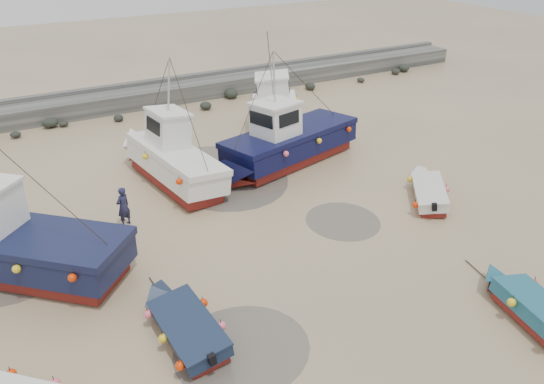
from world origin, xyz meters
The scene contains 14 objects.
ground centered at (0.00, 0.00, 0.00)m, with size 120.00×120.00×0.00m, color tan.
seawall centered at (0.05, 21.99, 0.63)m, with size 60.00×4.92×1.50m.
puddle_a centered at (-2.89, -3.24, 0.00)m, with size 4.42×4.42×0.01m, color #5A5349.
puddle_b centered at (4.57, 1.72, 0.00)m, with size 3.31×3.31×0.01m, color #5A5349.
puddle_c centered at (-8.88, 4.62, 0.00)m, with size 4.57×4.57×0.01m, color #5A5349.
puddle_d centered at (1.71, 8.73, 0.00)m, with size 6.66×6.66×0.01m, color #5A5349.
dinghy_1 centered at (-4.17, -1.75, 0.55)m, with size 2.11×5.72×1.43m.
dinghy_2 centered at (6.35, -6.58, 0.56)m, with size 2.48×5.53×1.43m.
dinghy_3 centered at (9.45, 1.43, 0.55)m, with size 3.92×4.93×1.43m.
cabin_boat_0 centered at (-8.89, 4.79, 1.30)m, with size 9.45×8.77×6.22m.
cabin_boat_1 centered at (-0.90, 9.41, 1.35)m, with size 3.43×9.94×6.22m.
cabin_boat_2 centered at (5.23, 8.30, 1.30)m, with size 11.22×5.13×6.22m.
cabin_boat_3 centered at (7.34, 12.67, 1.36)m, with size 6.01×9.19×6.22m.
person centered at (-4.09, 6.08, 0.00)m, with size 0.68×0.44×1.86m, color #1D1E3A.
Camera 1 is at (-8.11, -14.72, 12.21)m, focal length 35.00 mm.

